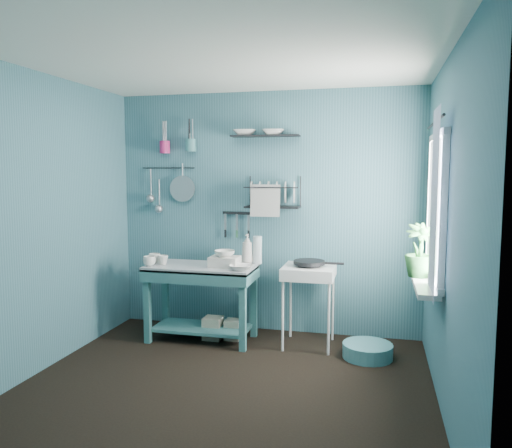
% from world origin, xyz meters
% --- Properties ---
extents(floor, '(3.20, 3.20, 0.00)m').
position_xyz_m(floor, '(0.00, 0.00, 0.00)').
color(floor, black).
rests_on(floor, ground).
extents(ceiling, '(3.20, 3.20, 0.00)m').
position_xyz_m(ceiling, '(0.00, 0.00, 2.50)').
color(ceiling, silver).
rests_on(ceiling, ground).
extents(wall_back, '(3.20, 0.00, 3.20)m').
position_xyz_m(wall_back, '(0.00, 1.50, 1.25)').
color(wall_back, '#35626D').
rests_on(wall_back, ground).
extents(wall_front, '(3.20, 0.00, 3.20)m').
position_xyz_m(wall_front, '(0.00, -1.50, 1.25)').
color(wall_front, '#35626D').
rests_on(wall_front, ground).
extents(wall_left, '(0.00, 3.00, 3.00)m').
position_xyz_m(wall_left, '(-1.60, 0.00, 1.25)').
color(wall_left, '#35626D').
rests_on(wall_left, ground).
extents(wall_right, '(0.00, 3.00, 3.00)m').
position_xyz_m(wall_right, '(1.60, 0.00, 1.25)').
color(wall_right, '#35626D').
rests_on(wall_right, ground).
extents(work_counter, '(1.13, 0.68, 0.76)m').
position_xyz_m(work_counter, '(-0.55, 1.02, 0.38)').
color(work_counter, '#32696A').
rests_on(work_counter, floor).
extents(mug_left, '(0.12, 0.12, 0.10)m').
position_xyz_m(mug_left, '(-1.03, 0.86, 0.81)').
color(mug_left, silver).
rests_on(mug_left, work_counter).
extents(mug_mid, '(0.14, 0.14, 0.09)m').
position_xyz_m(mug_mid, '(-0.93, 0.96, 0.80)').
color(mug_mid, silver).
rests_on(mug_mid, work_counter).
extents(mug_right, '(0.17, 0.17, 0.10)m').
position_xyz_m(mug_right, '(-1.05, 1.02, 0.81)').
color(mug_right, silver).
rests_on(mug_right, work_counter).
extents(wash_tub, '(0.28, 0.22, 0.10)m').
position_xyz_m(wash_tub, '(-0.30, 1.00, 0.81)').
color(wash_tub, beige).
rests_on(wash_tub, work_counter).
extents(tub_bowl, '(0.19, 0.20, 0.06)m').
position_xyz_m(tub_bowl, '(-0.30, 1.00, 0.89)').
color(tub_bowl, silver).
rests_on(tub_bowl, wash_tub).
extents(soap_bottle, '(0.11, 0.12, 0.30)m').
position_xyz_m(soap_bottle, '(-0.13, 1.22, 0.91)').
color(soap_bottle, beige).
rests_on(soap_bottle, work_counter).
extents(water_bottle, '(0.09, 0.09, 0.28)m').
position_xyz_m(water_bottle, '(-0.03, 1.24, 0.90)').
color(water_bottle, silver).
rests_on(water_bottle, work_counter).
extents(counter_bowl, '(0.22, 0.22, 0.05)m').
position_xyz_m(counter_bowl, '(-0.10, 0.87, 0.78)').
color(counter_bowl, silver).
rests_on(counter_bowl, work_counter).
extents(hotplate_stand, '(0.52, 0.52, 0.78)m').
position_xyz_m(hotplate_stand, '(0.51, 1.10, 0.39)').
color(hotplate_stand, silver).
rests_on(hotplate_stand, floor).
extents(frying_pan, '(0.30, 0.30, 0.03)m').
position_xyz_m(frying_pan, '(0.51, 1.10, 0.82)').
color(frying_pan, black).
rests_on(frying_pan, hotplate_stand).
extents(knife_strip, '(0.32, 0.05, 0.03)m').
position_xyz_m(knife_strip, '(-0.31, 1.47, 1.24)').
color(knife_strip, black).
rests_on(knife_strip, wall_back).
extents(dish_rack, '(0.55, 0.24, 0.32)m').
position_xyz_m(dish_rack, '(0.10, 1.37, 1.47)').
color(dish_rack, black).
rests_on(dish_rack, wall_back).
extents(upper_shelf, '(0.71, 0.22, 0.01)m').
position_xyz_m(upper_shelf, '(0.01, 1.40, 2.04)').
color(upper_shelf, black).
rests_on(upper_shelf, wall_back).
extents(shelf_bowl_left, '(0.27, 0.27, 0.06)m').
position_xyz_m(shelf_bowl_left, '(-0.21, 1.40, 2.04)').
color(shelf_bowl_left, silver).
rests_on(shelf_bowl_left, upper_shelf).
extents(shelf_bowl_right, '(0.26, 0.26, 0.06)m').
position_xyz_m(shelf_bowl_right, '(0.09, 1.40, 2.04)').
color(shelf_bowl_right, silver).
rests_on(shelf_bowl_right, upper_shelf).
extents(utensil_cup_magenta, '(0.11, 0.11, 0.13)m').
position_xyz_m(utensil_cup_magenta, '(-1.09, 1.42, 1.94)').
color(utensil_cup_magenta, '#B6215F').
rests_on(utensil_cup_magenta, wall_back).
extents(utensil_cup_teal, '(0.11, 0.11, 0.13)m').
position_xyz_m(utensil_cup_teal, '(-0.80, 1.42, 1.96)').
color(utensil_cup_teal, teal).
rests_on(utensil_cup_teal, wall_back).
extents(colander, '(0.28, 0.03, 0.28)m').
position_xyz_m(colander, '(-0.91, 1.45, 1.50)').
color(colander, '#9DA0A4').
rests_on(colander, wall_back).
extents(ladle_outer, '(0.01, 0.01, 0.30)m').
position_xyz_m(ladle_outer, '(-1.28, 1.46, 1.56)').
color(ladle_outer, '#9DA0A4').
rests_on(ladle_outer, wall_back).
extents(ladle_inner, '(0.01, 0.01, 0.30)m').
position_xyz_m(ladle_inner, '(-1.19, 1.46, 1.45)').
color(ladle_inner, '#9DA0A4').
rests_on(ladle_inner, wall_back).
extents(hook_rail, '(0.60, 0.01, 0.01)m').
position_xyz_m(hook_rail, '(-1.08, 1.47, 1.72)').
color(hook_rail, black).
rests_on(hook_rail, wall_back).
extents(window_glass, '(0.00, 1.10, 1.10)m').
position_xyz_m(window_glass, '(1.59, 0.45, 1.40)').
color(window_glass, white).
rests_on(window_glass, wall_right).
extents(windowsill, '(0.16, 0.95, 0.04)m').
position_xyz_m(windowsill, '(1.50, 0.45, 0.81)').
color(windowsill, silver).
rests_on(windowsill, wall_right).
extents(curtain, '(0.00, 1.35, 1.35)m').
position_xyz_m(curtain, '(1.52, 0.15, 1.45)').
color(curtain, silver).
rests_on(curtain, wall_right).
extents(curtain_rod, '(0.02, 1.05, 0.02)m').
position_xyz_m(curtain_rod, '(1.54, 0.45, 2.05)').
color(curtain_rod, black).
rests_on(curtain_rod, wall_right).
extents(potted_plant, '(0.30, 0.30, 0.43)m').
position_xyz_m(potted_plant, '(1.47, 0.60, 1.05)').
color(potted_plant, '#2A6A2F').
rests_on(potted_plant, windowsill).
extents(storage_tin_large, '(0.18, 0.18, 0.22)m').
position_xyz_m(storage_tin_large, '(-0.45, 1.07, 0.11)').
color(storage_tin_large, gray).
rests_on(storage_tin_large, floor).
extents(storage_tin_small, '(0.15, 0.15, 0.20)m').
position_xyz_m(storage_tin_small, '(-0.25, 1.10, 0.10)').
color(storage_tin_small, gray).
rests_on(storage_tin_small, floor).
extents(floor_basin, '(0.45, 0.45, 0.13)m').
position_xyz_m(floor_basin, '(1.08, 0.90, 0.07)').
color(floor_basin, teal).
rests_on(floor_basin, floor).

